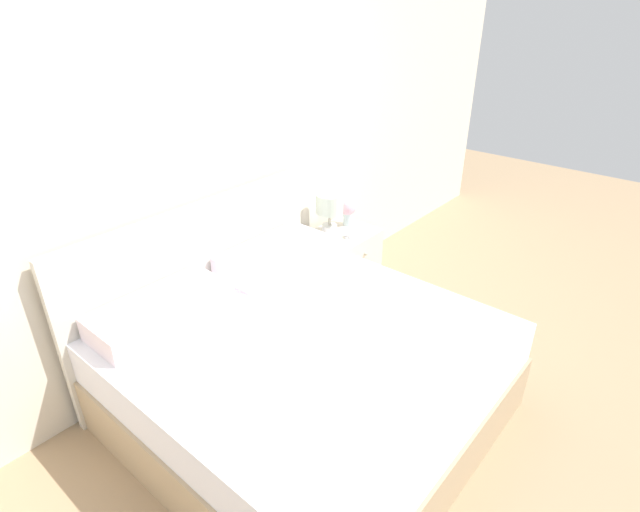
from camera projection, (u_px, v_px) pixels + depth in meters
name	position (u px, v px, depth m)	size (l,w,h in m)	color
ground_plane	(208.00, 349.00, 3.57)	(12.00, 12.00, 0.00)	tan
wall_back	(178.00, 173.00, 3.00)	(8.00, 0.06, 2.60)	silver
bed	(299.00, 367.00, 2.91)	(1.89, 1.91, 1.11)	tan
nightstand	(342.00, 262.00, 4.14)	(0.51, 0.47, 0.56)	silver
table_lamp	(330.00, 206.00, 3.91)	(0.22, 0.22, 0.32)	white
flower_vase	(348.00, 209.00, 4.08)	(0.14, 0.14, 0.23)	silver
teacup	(353.00, 235.00, 3.91)	(0.13, 0.13, 0.06)	white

